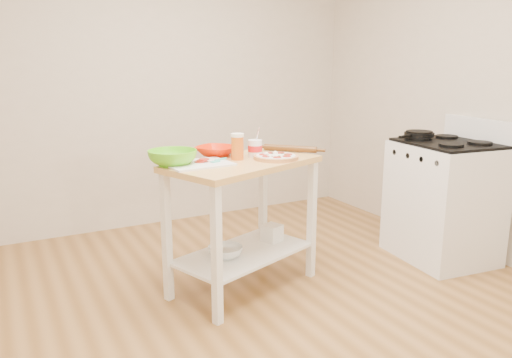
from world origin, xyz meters
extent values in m
cube|color=olive|center=(0.00, 0.00, -0.01)|extent=(4.00, 4.50, 0.02)
cube|color=beige|center=(0.00, 2.26, 1.35)|extent=(4.00, 0.02, 2.70)
cube|color=#DDAB5A|center=(0.03, 0.55, 0.88)|extent=(1.15, 0.87, 0.04)
cube|color=white|center=(0.03, 0.55, 0.25)|extent=(1.06, 0.79, 0.02)
cube|color=white|center=(-0.33, 0.17, 0.43)|extent=(0.06, 0.06, 0.86)
cube|color=white|center=(-0.49, 0.62, 0.43)|extent=(0.06, 0.06, 0.86)
cube|color=white|center=(0.55, 0.49, 0.43)|extent=(0.06, 0.06, 0.86)
cube|color=white|center=(0.39, 0.93, 0.43)|extent=(0.06, 0.06, 0.86)
cube|color=silver|center=(1.67, 0.30, 0.46)|extent=(0.71, 0.80, 0.92)
cube|color=black|center=(1.67, 0.30, 0.93)|extent=(0.67, 0.76, 0.02)
cube|color=silver|center=(1.97, 0.27, 1.02)|extent=(0.11, 0.74, 0.18)
cylinder|color=black|center=(1.60, 0.53, 0.98)|extent=(0.23, 0.23, 0.03)
cube|color=black|center=(1.42, 0.50, 0.98)|extent=(0.15, 0.05, 0.02)
cylinder|color=tan|center=(0.26, 0.50, 0.91)|extent=(0.30, 0.30, 0.02)
cylinder|color=tan|center=(0.26, 0.50, 0.92)|extent=(0.30, 0.30, 0.01)
cylinder|color=white|center=(0.26, 0.50, 0.92)|extent=(0.27, 0.27, 0.01)
cylinder|color=#AC2317|center=(0.32, 0.56, 0.93)|extent=(0.06, 0.06, 0.01)
cylinder|color=#AC2317|center=(0.26, 0.59, 0.93)|extent=(0.06, 0.06, 0.01)
cylinder|color=#AC2317|center=(0.19, 0.56, 0.93)|extent=(0.06, 0.06, 0.01)
cylinder|color=#AC2317|center=(0.17, 0.48, 0.93)|extent=(0.06, 0.06, 0.01)
cylinder|color=#AC2317|center=(0.22, 0.43, 0.93)|extent=(0.06, 0.06, 0.01)
cylinder|color=#AC2317|center=(0.29, 0.43, 0.93)|extent=(0.06, 0.06, 0.01)
cylinder|color=#AC2317|center=(0.34, 0.48, 0.93)|extent=(0.06, 0.06, 0.01)
sphere|color=white|center=(0.28, 0.55, 0.93)|extent=(0.04, 0.04, 0.04)
sphere|color=white|center=(0.21, 0.55, 0.93)|extent=(0.04, 0.04, 0.04)
sphere|color=white|center=(0.19, 0.47, 0.93)|extent=(0.04, 0.04, 0.04)
plane|color=#145511|center=(0.33, 0.53, 0.93)|extent=(0.03, 0.03, 0.00)
plane|color=#145511|center=(0.26, 0.57, 0.93)|extent=(0.03, 0.03, 0.00)
plane|color=#145511|center=(0.21, 0.54, 0.93)|extent=(0.04, 0.04, 0.00)
plane|color=#145511|center=(0.18, 0.47, 0.93)|extent=(0.03, 0.03, 0.00)
plane|color=#145511|center=(0.25, 0.45, 0.93)|extent=(0.03, 0.03, 0.00)
plane|color=#145511|center=(0.31, 0.46, 0.93)|extent=(0.04, 0.04, 0.00)
cube|color=white|center=(-0.28, 0.56, 0.91)|extent=(0.42, 0.33, 0.01)
cube|color=#F4EACC|center=(-0.40, 0.63, 0.92)|extent=(0.03, 0.03, 0.02)
cube|color=#F4EACC|center=(-0.37, 0.63, 0.92)|extent=(0.03, 0.03, 0.02)
cube|color=#F4EACC|center=(-0.33, 0.63, 0.92)|extent=(0.03, 0.03, 0.02)
cube|color=#F4EACC|center=(-0.40, 0.66, 0.92)|extent=(0.03, 0.03, 0.02)
cube|color=#F4EACC|center=(-0.37, 0.66, 0.92)|extent=(0.03, 0.03, 0.02)
cube|color=#F4EACC|center=(-0.34, 0.67, 0.92)|extent=(0.03, 0.03, 0.02)
cylinder|color=#AC2317|center=(-0.26, 0.59, 0.92)|extent=(0.07, 0.07, 0.01)
cylinder|color=#AC2317|center=(-0.24, 0.59, 0.92)|extent=(0.07, 0.07, 0.01)
cylinder|color=#AC2317|center=(-0.23, 0.59, 0.93)|extent=(0.07, 0.07, 0.01)
cube|color=#40CEBA|center=(-0.17, 0.54, 0.92)|extent=(0.07, 0.05, 0.01)
cylinder|color=#40CEBA|center=(-0.11, 0.59, 0.92)|extent=(0.10, 0.04, 0.01)
cube|color=silver|center=(-0.35, 0.69, 0.91)|extent=(0.18, 0.04, 0.00)
cube|color=black|center=(-0.47, 0.66, 0.92)|extent=(0.10, 0.03, 0.01)
imported|color=red|center=(-0.04, 0.81, 0.93)|extent=(0.38, 0.38, 0.07)
imported|color=#5FCD19|center=(-0.42, 0.63, 0.95)|extent=(0.41, 0.41, 0.10)
cylinder|color=orange|center=(0.02, 0.61, 0.98)|extent=(0.08, 0.08, 0.15)
cylinder|color=white|center=(0.02, 0.61, 1.06)|extent=(0.09, 0.09, 0.02)
cylinder|color=white|center=(0.17, 0.64, 0.96)|extent=(0.10, 0.10, 0.12)
cylinder|color=red|center=(0.17, 0.64, 0.96)|extent=(0.10, 0.10, 0.04)
cylinder|color=silver|center=(0.19, 0.64, 1.05)|extent=(0.01, 0.06, 0.12)
cylinder|color=brown|center=(0.49, 0.69, 0.92)|extent=(0.30, 0.32, 0.05)
imported|color=silver|center=(-0.12, 0.52, 0.30)|extent=(0.32, 0.32, 0.07)
cube|color=white|center=(0.31, 0.65, 0.32)|extent=(0.16, 0.16, 0.12)
camera|label=1|loc=(-1.41, -2.34, 1.53)|focal=35.00mm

